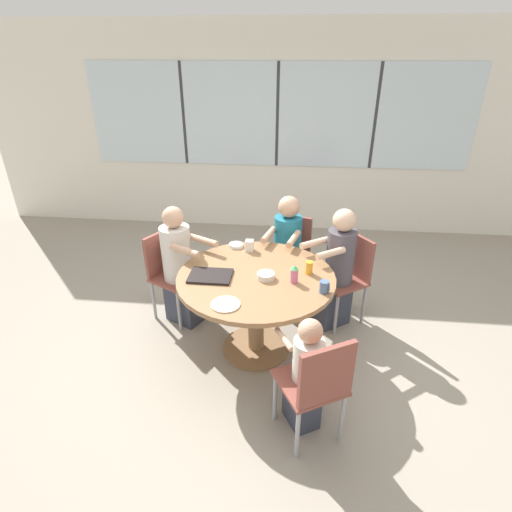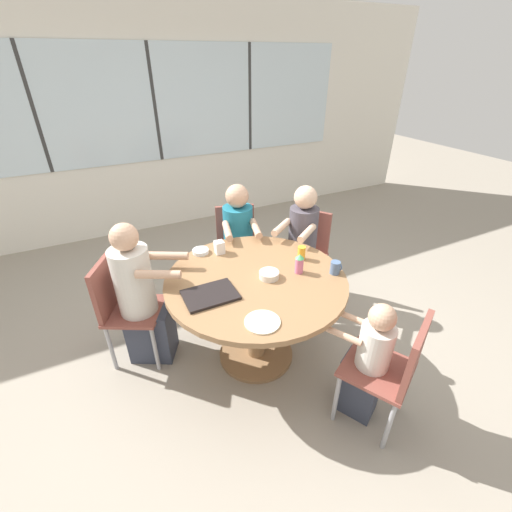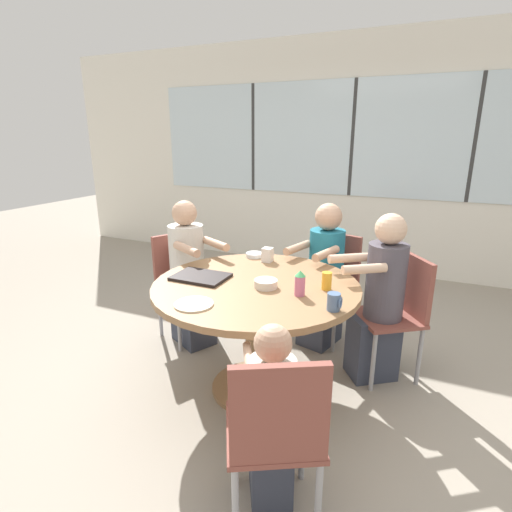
# 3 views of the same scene
# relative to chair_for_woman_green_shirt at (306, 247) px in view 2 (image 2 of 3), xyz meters

# --- Properties ---
(ground_plane) EXTENTS (16.00, 16.00, 0.00)m
(ground_plane) POSITION_rel_chair_for_woman_green_shirt_xyz_m (-0.84, -0.59, -0.53)
(ground_plane) COLOR gray
(wall_back_with_windows) EXTENTS (8.40, 0.08, 2.80)m
(wall_back_with_windows) POSITION_rel_chair_for_woman_green_shirt_xyz_m (-0.84, 2.29, 0.89)
(wall_back_with_windows) COLOR white
(wall_back_with_windows) RESTS_ON ground_plane
(dining_table) EXTENTS (1.31, 1.31, 0.77)m
(dining_table) POSITION_rel_chair_for_woman_green_shirt_xyz_m (-0.84, -0.59, 0.08)
(dining_table) COLOR olive
(dining_table) RESTS_ON ground_plane
(chair_for_woman_green_shirt) EXTENTS (0.56, 0.56, 0.88)m
(chair_for_woman_green_shirt) POSITION_rel_chair_for_woman_green_shirt_xyz_m (0.00, 0.00, 0.00)
(chair_for_woman_green_shirt) COLOR brown
(chair_for_woman_green_shirt) RESTS_ON ground_plane
(chair_for_man_blue_shirt) EXTENTS (0.49, 0.49, 0.88)m
(chair_for_man_blue_shirt) POSITION_rel_chair_for_woman_green_shirt_xyz_m (-0.57, 0.40, 0.00)
(chair_for_man_blue_shirt) COLOR brown
(chair_for_man_blue_shirt) RESTS_ON ground_plane
(chair_for_man_teal_shirt) EXTENTS (0.54, 0.54, 0.88)m
(chair_for_man_teal_shirt) POSITION_rel_chair_for_woman_green_shirt_xyz_m (-1.75, -0.11, 0.00)
(chair_for_man_teal_shirt) COLOR brown
(chair_for_man_teal_shirt) RESTS_ON ground_plane
(chair_for_toddler) EXTENTS (0.54, 0.54, 0.88)m
(chair_for_toddler) POSITION_rel_chair_for_woman_green_shirt_xyz_m (-0.35, -1.49, 0.00)
(chair_for_toddler) COLOR brown
(chair_for_toddler) RESTS_ON ground_plane
(person_woman_green_shirt) EXTENTS (0.54, 0.49, 1.18)m
(person_woman_green_shirt) POSITION_rel_chair_for_woman_green_shirt_xyz_m (-0.13, -0.09, 0.03)
(person_woman_green_shirt) COLOR #333847
(person_woman_green_shirt) RESTS_ON ground_plane
(person_man_blue_shirt) EXTENTS (0.40, 0.56, 1.16)m
(person_man_blue_shirt) POSITION_rel_chair_for_woman_green_shirt_xyz_m (-0.61, 0.25, 0.01)
(person_man_blue_shirt) COLOR #333847
(person_man_blue_shirt) RESTS_ON ground_plane
(person_man_teal_shirt) EXTENTS (0.57, 0.48, 1.18)m
(person_man_teal_shirt) POSITION_rel_chair_for_woman_green_shirt_xyz_m (-1.61, -0.19, 0.02)
(person_man_teal_shirt) COLOR #333847
(person_man_teal_shirt) RESTS_ON ground_plane
(person_toddler) EXTENTS (0.36, 0.43, 0.93)m
(person_toddler) POSITION_rel_chair_for_woman_green_shirt_xyz_m (-0.43, -1.35, -0.10)
(person_toddler) COLOR #333847
(person_toddler) RESTS_ON ground_plane
(food_tray_dark) EXTENTS (0.35, 0.25, 0.02)m
(food_tray_dark) POSITION_rel_chair_for_woman_green_shirt_xyz_m (-1.21, -0.65, 0.25)
(food_tray_dark) COLOR black
(food_tray_dark) RESTS_ON dining_table
(coffee_mug) EXTENTS (0.08, 0.07, 0.10)m
(coffee_mug) POSITION_rel_chair_for_woman_green_shirt_xyz_m (-0.30, -0.79, 0.29)
(coffee_mug) COLOR slate
(coffee_mug) RESTS_ON dining_table
(sippy_cup) EXTENTS (0.06, 0.06, 0.15)m
(sippy_cup) POSITION_rel_chair_for_woman_green_shirt_xyz_m (-0.53, -0.66, 0.32)
(sippy_cup) COLOR #CC668C
(sippy_cup) RESTS_ON dining_table
(juice_glass) EXTENTS (0.06, 0.06, 0.11)m
(juice_glass) POSITION_rel_chair_for_woman_green_shirt_xyz_m (-0.41, -0.51, 0.30)
(juice_glass) COLOR gold
(juice_glass) RESTS_ON dining_table
(milk_carton_small) EXTENTS (0.07, 0.07, 0.10)m
(milk_carton_small) POSITION_rel_chair_for_woman_green_shirt_xyz_m (-0.95, -0.14, 0.29)
(milk_carton_small) COLOR silver
(milk_carton_small) RESTS_ON dining_table
(bowl_white_shallow) EXTENTS (0.13, 0.13, 0.03)m
(bowl_white_shallow) POSITION_rel_chair_for_woman_green_shirt_xyz_m (-1.08, -0.07, 0.26)
(bowl_white_shallow) COLOR silver
(bowl_white_shallow) RESTS_ON dining_table
(bowl_cereal) EXTENTS (0.14, 0.14, 0.05)m
(bowl_cereal) POSITION_rel_chair_for_woman_green_shirt_xyz_m (-0.76, -0.63, 0.27)
(bowl_cereal) COLOR silver
(bowl_cereal) RESTS_ON dining_table
(plate_tortillas) EXTENTS (0.22, 0.22, 0.01)m
(plate_tortillas) POSITION_rel_chair_for_woman_green_shirt_xyz_m (-1.02, -1.03, 0.25)
(plate_tortillas) COLOR beige
(plate_tortillas) RESTS_ON dining_table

